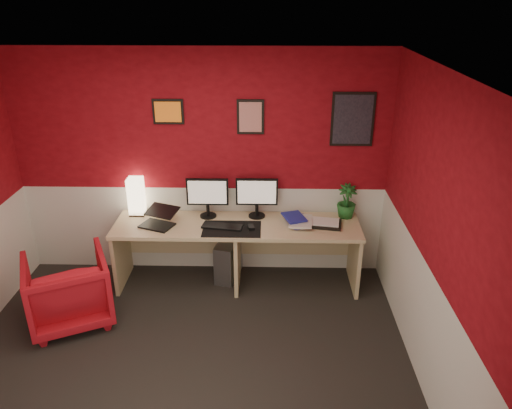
% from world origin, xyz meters
% --- Properties ---
extents(ground, '(4.00, 3.50, 0.01)m').
position_xyz_m(ground, '(0.00, 0.00, 0.00)').
color(ground, black).
rests_on(ground, ground).
extents(ceiling, '(4.00, 3.50, 0.01)m').
position_xyz_m(ceiling, '(0.00, 0.00, 2.50)').
color(ceiling, white).
rests_on(ceiling, ground).
extents(wall_back, '(4.00, 0.01, 2.50)m').
position_xyz_m(wall_back, '(0.00, 1.75, 1.25)').
color(wall_back, maroon).
rests_on(wall_back, ground).
extents(wall_right, '(0.01, 3.50, 2.50)m').
position_xyz_m(wall_right, '(2.00, 0.00, 1.25)').
color(wall_right, maroon).
rests_on(wall_right, ground).
extents(wainscot_back, '(4.00, 0.01, 1.00)m').
position_xyz_m(wainscot_back, '(0.00, 1.75, 0.50)').
color(wainscot_back, silver).
rests_on(wainscot_back, ground).
extents(wainscot_right, '(0.01, 3.50, 1.00)m').
position_xyz_m(wainscot_right, '(2.00, 0.00, 0.50)').
color(wainscot_right, silver).
rests_on(wainscot_right, ground).
extents(desk, '(2.60, 0.65, 0.73)m').
position_xyz_m(desk, '(0.39, 1.41, 0.36)').
color(desk, '#CCB782').
rests_on(desk, ground).
extents(shoji_lamp, '(0.16, 0.16, 0.40)m').
position_xyz_m(shoji_lamp, '(-0.71, 1.63, 0.93)').
color(shoji_lamp, '#FFE5B2').
rests_on(shoji_lamp, desk).
extents(laptop, '(0.39, 0.34, 0.22)m').
position_xyz_m(laptop, '(-0.44, 1.34, 0.84)').
color(laptop, black).
rests_on(laptop, desk).
extents(monitor_left, '(0.45, 0.06, 0.58)m').
position_xyz_m(monitor_left, '(0.07, 1.59, 1.02)').
color(monitor_left, black).
rests_on(monitor_left, desk).
extents(monitor_right, '(0.45, 0.06, 0.58)m').
position_xyz_m(monitor_right, '(0.60, 1.60, 1.02)').
color(monitor_right, black).
rests_on(monitor_right, desk).
extents(desk_mat, '(0.60, 0.38, 0.01)m').
position_xyz_m(desk_mat, '(0.35, 1.29, 0.73)').
color(desk_mat, black).
rests_on(desk_mat, desk).
extents(keyboard, '(0.44, 0.20, 0.02)m').
position_xyz_m(keyboard, '(0.24, 1.32, 0.74)').
color(keyboard, black).
rests_on(keyboard, desk_mat).
extents(mouse, '(0.08, 0.11, 0.03)m').
position_xyz_m(mouse, '(0.55, 1.30, 0.75)').
color(mouse, black).
rests_on(mouse, desk_mat).
extents(book_bottom, '(0.31, 0.36, 0.03)m').
position_xyz_m(book_bottom, '(0.94, 1.41, 0.74)').
color(book_bottom, navy).
rests_on(book_bottom, desk).
extents(book_middle, '(0.27, 0.35, 0.02)m').
position_xyz_m(book_middle, '(0.95, 1.41, 0.77)').
color(book_middle, silver).
rests_on(book_middle, book_bottom).
extents(book_top, '(0.28, 0.33, 0.03)m').
position_xyz_m(book_top, '(0.90, 1.42, 0.79)').
color(book_top, navy).
rests_on(book_top, book_middle).
extents(zen_tray, '(0.39, 0.30, 0.03)m').
position_xyz_m(zen_tray, '(1.32, 1.41, 0.74)').
color(zen_tray, black).
rests_on(zen_tray, desk).
extents(potted_plant, '(0.24, 0.24, 0.37)m').
position_xyz_m(potted_plant, '(1.57, 1.61, 0.92)').
color(potted_plant, '#19591E').
rests_on(potted_plant, desk).
extents(pc_tower, '(0.30, 0.48, 0.45)m').
position_xyz_m(pc_tower, '(0.28, 1.54, 0.23)').
color(pc_tower, '#99999E').
rests_on(pc_tower, ground).
extents(armchair, '(1.00, 1.01, 0.70)m').
position_xyz_m(armchair, '(-1.21, 0.71, 0.35)').
color(armchair, red).
rests_on(armchair, ground).
extents(art_left, '(0.32, 0.02, 0.26)m').
position_xyz_m(art_left, '(-0.32, 1.74, 1.85)').
color(art_left, orange).
rests_on(art_left, wall_back).
extents(art_center, '(0.28, 0.02, 0.36)m').
position_xyz_m(art_center, '(0.53, 1.74, 1.80)').
color(art_center, red).
rests_on(art_center, wall_back).
extents(art_right, '(0.44, 0.02, 0.56)m').
position_xyz_m(art_right, '(1.58, 1.74, 1.78)').
color(art_right, black).
rests_on(art_right, wall_back).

